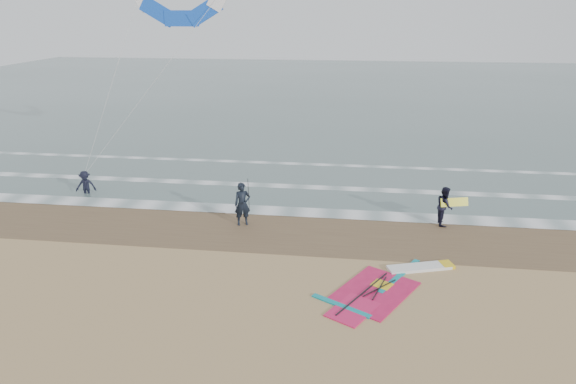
# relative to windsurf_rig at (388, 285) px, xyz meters

# --- Properties ---
(ground) EXTENTS (120.00, 120.00, 0.00)m
(ground) POSITION_rel_windsurf_rig_xyz_m (-3.36, -1.54, -0.03)
(ground) COLOR tan
(ground) RESTS_ON ground
(sea_water) EXTENTS (120.00, 80.00, 0.02)m
(sea_water) POSITION_rel_windsurf_rig_xyz_m (-3.36, 46.46, -0.02)
(sea_water) COLOR #47605E
(sea_water) RESTS_ON ground
(wet_sand_band) EXTENTS (120.00, 5.00, 0.01)m
(wet_sand_band) POSITION_rel_windsurf_rig_xyz_m (-3.36, 4.46, -0.03)
(wet_sand_band) COLOR brown
(wet_sand_band) RESTS_ON ground
(foam_waterline) EXTENTS (120.00, 9.15, 0.02)m
(foam_waterline) POSITION_rel_windsurf_rig_xyz_m (-3.36, 8.90, -0.00)
(foam_waterline) COLOR white
(foam_waterline) RESTS_ON ground
(windsurf_rig) EXTENTS (5.33, 5.04, 0.13)m
(windsurf_rig) POSITION_rel_windsurf_rig_xyz_m (0.00, 0.00, 0.00)
(windsurf_rig) COLOR white
(windsurf_rig) RESTS_ON ground
(person_standing) EXTENTS (0.87, 0.72, 2.03)m
(person_standing) POSITION_rel_windsurf_rig_xyz_m (-6.40, 4.83, 0.98)
(person_standing) COLOR black
(person_standing) RESTS_ON ground
(person_walking) EXTENTS (0.72, 0.91, 1.83)m
(person_walking) POSITION_rel_windsurf_rig_xyz_m (2.82, 6.07, 0.88)
(person_walking) COLOR black
(person_walking) RESTS_ON ground
(person_wading) EXTENTS (1.18, 0.84, 1.65)m
(person_wading) POSITION_rel_windsurf_rig_xyz_m (-15.69, 7.82, 0.79)
(person_wading) COLOR black
(person_wading) RESTS_ON ground
(held_pole) EXTENTS (0.17, 0.86, 1.82)m
(held_pole) POSITION_rel_windsurf_rig_xyz_m (-6.10, 4.83, 1.45)
(held_pole) COLOR black
(held_pole) RESTS_ON ground
(carried_kiteboard) EXTENTS (1.30, 0.51, 0.39)m
(carried_kiteboard) POSITION_rel_windsurf_rig_xyz_m (3.22, 5.97, 1.12)
(carried_kiteboard) COLOR yellow
(carried_kiteboard) RESTS_ON ground
(surf_kite) EXTENTS (7.94, 3.30, 10.20)m
(surf_kite) POSITION_rel_windsurf_rig_xyz_m (-10.82, 11.02, 9.57)
(surf_kite) COLOR white
(surf_kite) RESTS_ON ground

